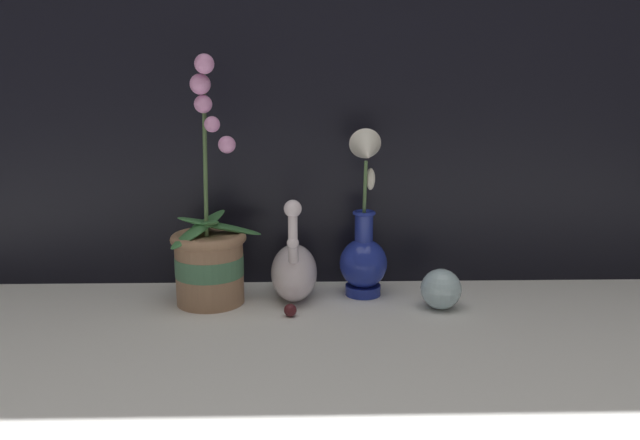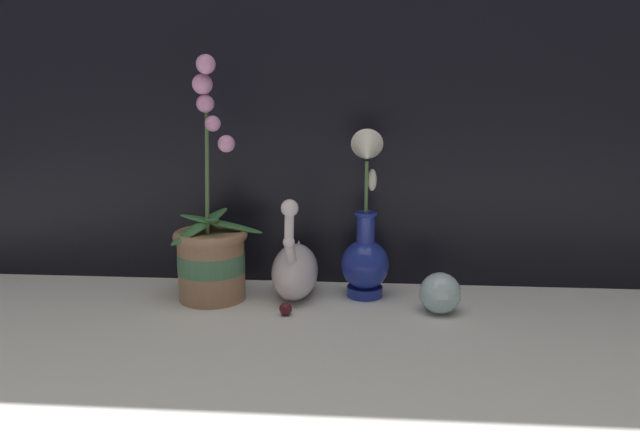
# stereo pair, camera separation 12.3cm
# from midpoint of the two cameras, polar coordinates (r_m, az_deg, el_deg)

# --- Properties ---
(ground_plane) EXTENTS (2.80, 2.80, 0.00)m
(ground_plane) POSITION_cam_midpoint_polar(r_m,az_deg,el_deg) (1.17, -2.42, -9.33)
(ground_plane) COLOR silver
(orchid_potted_plant) EXTENTS (0.18, 0.19, 0.49)m
(orchid_potted_plant) POSITION_cam_midpoint_polar(r_m,az_deg,el_deg) (1.27, -12.86, -3.07)
(orchid_potted_plant) COLOR #9E7556
(orchid_potted_plant) RESTS_ON ground_plane
(swan_figurine) EXTENTS (0.09, 0.20, 0.22)m
(swan_figurine) POSITION_cam_midpoint_polar(r_m,az_deg,el_deg) (1.28, -5.17, -4.54)
(swan_figurine) COLOR white
(swan_figurine) RESTS_ON ground_plane
(blue_vase) EXTENTS (0.10, 0.12, 0.35)m
(blue_vase) POSITION_cam_midpoint_polar(r_m,az_deg,el_deg) (1.27, 1.28, -1.99)
(blue_vase) COLOR navy
(blue_vase) RESTS_ON ground_plane
(glass_sphere) EXTENTS (0.08, 0.08, 0.08)m
(glass_sphere) POSITION_cam_midpoint_polar(r_m,az_deg,el_deg) (1.23, 8.20, -6.31)
(glass_sphere) COLOR silver
(glass_sphere) RESTS_ON ground_plane
(glass_bauble) EXTENTS (0.02, 0.02, 0.02)m
(glass_bauble) POSITION_cam_midpoint_polar(r_m,az_deg,el_deg) (1.19, -5.73, -8.26)
(glass_bauble) COLOR #4C191E
(glass_bauble) RESTS_ON ground_plane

